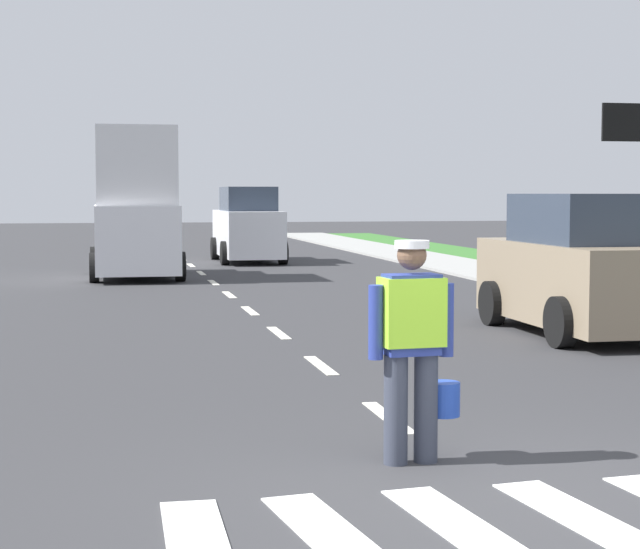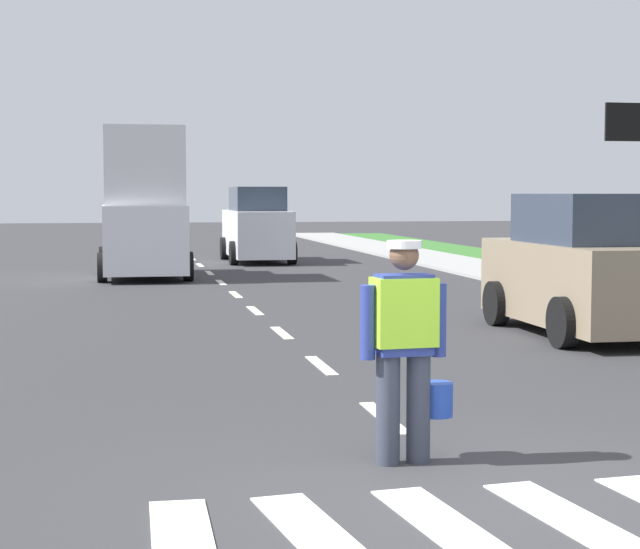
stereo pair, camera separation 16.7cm
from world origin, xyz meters
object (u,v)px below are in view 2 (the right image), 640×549
object	(u,v)px
delivery_truck	(143,211)
car_parked_curbside	(583,270)
car_outgoing_far	(257,227)
road_worker	(406,340)

from	to	relation	value
delivery_truck	car_parked_curbside	world-z (taller)	delivery_truck
delivery_truck	car_outgoing_far	xyz separation A→B (m)	(3.45, 5.45, -0.58)
delivery_truck	car_outgoing_far	distance (m)	6.48
road_worker	car_parked_curbside	bearing A→B (deg)	56.17
road_worker	car_parked_curbside	xyz separation A→B (m)	(4.44, 6.62, 0.00)
road_worker	delivery_truck	world-z (taller)	delivery_truck
road_worker	car_outgoing_far	size ratio (longest dim) A/B	0.39
car_parked_curbside	car_outgoing_far	distance (m)	17.41
road_worker	car_outgoing_far	bearing A→B (deg)	85.16
delivery_truck	car_parked_curbside	xyz separation A→B (m)	(5.87, -11.79, -0.68)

